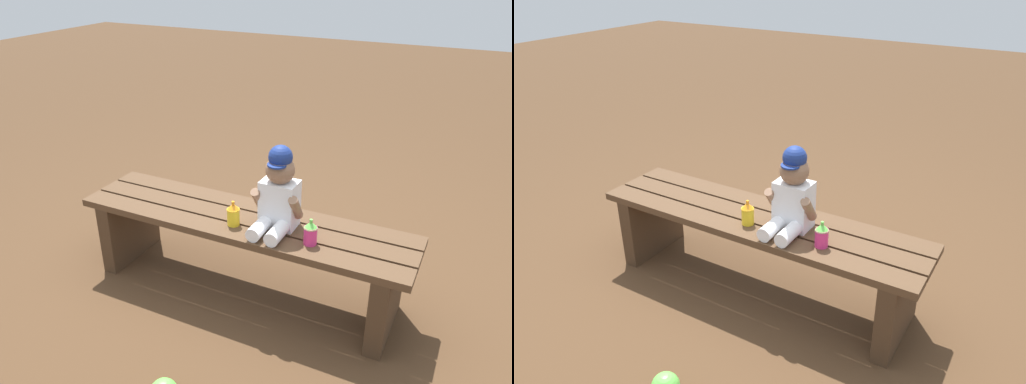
% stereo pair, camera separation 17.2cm
% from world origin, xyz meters
% --- Properties ---
extents(ground_plane, '(16.00, 16.00, 0.00)m').
position_xyz_m(ground_plane, '(0.00, 0.00, 0.00)').
color(ground_plane, '#4C331E').
extents(park_bench, '(1.70, 0.41, 0.43)m').
position_xyz_m(park_bench, '(0.00, 0.00, 0.30)').
color(park_bench, '#513823').
rests_on(park_bench, ground_plane).
extents(child_figure, '(0.23, 0.27, 0.40)m').
position_xyz_m(child_figure, '(0.19, -0.01, 0.60)').
color(child_figure, white).
rests_on(child_figure, park_bench).
extents(sippy_cup_left, '(0.06, 0.06, 0.12)m').
position_xyz_m(sippy_cup_left, '(-0.01, -0.09, 0.49)').
color(sippy_cup_left, yellow).
rests_on(sippy_cup_left, park_bench).
extents(sippy_cup_right, '(0.06, 0.06, 0.12)m').
position_xyz_m(sippy_cup_right, '(0.38, -0.09, 0.49)').
color(sippy_cup_right, '#E5337F').
rests_on(sippy_cup_right, park_bench).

